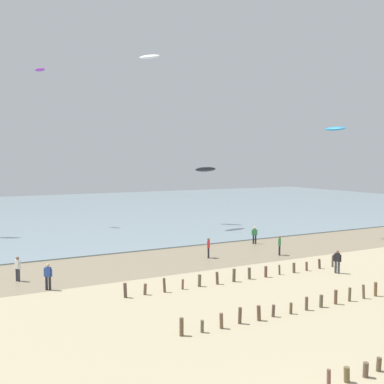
{
  "coord_description": "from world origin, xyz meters",
  "views": [
    {
      "loc": [
        -10.74,
        -8.81,
        8.25
      ],
      "look_at": [
        0.74,
        12.97,
        6.49
      ],
      "focal_mm": 42.04,
      "sensor_mm": 36.0,
      "label": 1
    }
  ],
  "objects_px": {
    "person_trailing_behind": "(208,247)",
    "kite_aloft_3": "(40,70)",
    "person_mid_beach": "(48,276)",
    "person_far_down_beach": "(255,235)",
    "kite_aloft_0": "(335,129)",
    "person_nearest_camera": "(280,245)",
    "person_by_waterline": "(18,268)",
    "kite_aloft_2": "(206,169)",
    "kite_aloft_5": "(150,57)",
    "person_right_flank": "(337,261)"
  },
  "relations": [
    {
      "from": "person_nearest_camera",
      "to": "person_trailing_behind",
      "type": "distance_m",
      "value": 6.29
    },
    {
      "from": "person_nearest_camera",
      "to": "person_right_flank",
      "type": "bearing_deg",
      "value": -92.15
    },
    {
      "from": "person_right_flank",
      "to": "kite_aloft_0",
      "type": "bearing_deg",
      "value": 45.86
    },
    {
      "from": "person_mid_beach",
      "to": "person_trailing_behind",
      "type": "bearing_deg",
      "value": 13.87
    },
    {
      "from": "person_mid_beach",
      "to": "kite_aloft_0",
      "type": "height_order",
      "value": "kite_aloft_0"
    },
    {
      "from": "person_mid_beach",
      "to": "person_right_flank",
      "type": "xyz_separation_m",
      "value": [
        19.4,
        -5.46,
        0.0
      ]
    },
    {
      "from": "person_mid_beach",
      "to": "kite_aloft_3",
      "type": "xyz_separation_m",
      "value": [
        4.61,
        29.15,
        18.37
      ]
    },
    {
      "from": "person_trailing_behind",
      "to": "kite_aloft_2",
      "type": "relative_size",
      "value": 0.53
    },
    {
      "from": "kite_aloft_2",
      "to": "kite_aloft_5",
      "type": "relative_size",
      "value": 1.13
    },
    {
      "from": "person_far_down_beach",
      "to": "kite_aloft_2",
      "type": "xyz_separation_m",
      "value": [
        0.29,
        10.31,
        6.23
      ]
    },
    {
      "from": "person_far_down_beach",
      "to": "kite_aloft_5",
      "type": "distance_m",
      "value": 28.0
    },
    {
      "from": "person_nearest_camera",
      "to": "kite_aloft_0",
      "type": "height_order",
      "value": "kite_aloft_0"
    },
    {
      "from": "kite_aloft_0",
      "to": "kite_aloft_5",
      "type": "height_order",
      "value": "kite_aloft_5"
    },
    {
      "from": "person_trailing_behind",
      "to": "kite_aloft_5",
      "type": "xyz_separation_m",
      "value": [
        3.95,
        22.15,
        20.58
      ]
    },
    {
      "from": "person_mid_beach",
      "to": "kite_aloft_3",
      "type": "bearing_deg",
      "value": 81.01
    },
    {
      "from": "kite_aloft_5",
      "to": "kite_aloft_2",
      "type": "bearing_deg",
      "value": 159.73
    },
    {
      "from": "person_nearest_camera",
      "to": "person_far_down_beach",
      "type": "bearing_deg",
      "value": 77.25
    },
    {
      "from": "kite_aloft_3",
      "to": "person_mid_beach",
      "type": "bearing_deg",
      "value": -35.92
    },
    {
      "from": "person_by_waterline",
      "to": "person_trailing_behind",
      "type": "xyz_separation_m",
      "value": [
        15.12,
        0.28,
        0.0
      ]
    },
    {
      "from": "person_nearest_camera",
      "to": "person_trailing_behind",
      "type": "xyz_separation_m",
      "value": [
        -5.99,
        1.93,
        0.0
      ]
    },
    {
      "from": "person_nearest_camera",
      "to": "kite_aloft_5",
      "type": "bearing_deg",
      "value": 94.85
    },
    {
      "from": "person_by_waterline",
      "to": "kite_aloft_3",
      "type": "relative_size",
      "value": 0.94
    },
    {
      "from": "person_trailing_behind",
      "to": "kite_aloft_2",
      "type": "height_order",
      "value": "kite_aloft_2"
    },
    {
      "from": "kite_aloft_2",
      "to": "person_trailing_behind",
      "type": "bearing_deg",
      "value": 46.14
    },
    {
      "from": "person_far_down_beach",
      "to": "kite_aloft_3",
      "type": "height_order",
      "value": "kite_aloft_3"
    },
    {
      "from": "kite_aloft_5",
      "to": "person_right_flank",
      "type": "bearing_deg",
      "value": 140.09
    },
    {
      "from": "kite_aloft_0",
      "to": "kite_aloft_3",
      "type": "xyz_separation_m",
      "value": [
        -25.76,
        23.29,
        7.76
      ]
    },
    {
      "from": "person_right_flank",
      "to": "kite_aloft_2",
      "type": "height_order",
      "value": "kite_aloft_2"
    },
    {
      "from": "person_nearest_camera",
      "to": "person_right_flank",
      "type": "distance_m",
      "value": 6.91
    },
    {
      "from": "person_mid_beach",
      "to": "person_trailing_behind",
      "type": "xyz_separation_m",
      "value": [
        13.67,
        3.38,
        0.0
      ]
    },
    {
      "from": "kite_aloft_2",
      "to": "person_mid_beach",
      "type": "bearing_deg",
      "value": 23.72
    },
    {
      "from": "person_far_down_beach",
      "to": "kite_aloft_0",
      "type": "height_order",
      "value": "kite_aloft_0"
    },
    {
      "from": "kite_aloft_0",
      "to": "kite_aloft_5",
      "type": "xyz_separation_m",
      "value": [
        -12.76,
        19.68,
        9.98
      ]
    },
    {
      "from": "person_trailing_behind",
      "to": "person_mid_beach",
      "type": "bearing_deg",
      "value": -166.13
    },
    {
      "from": "person_nearest_camera",
      "to": "kite_aloft_5",
      "type": "xyz_separation_m",
      "value": [
        -2.04,
        24.08,
        20.58
      ]
    },
    {
      "from": "person_trailing_behind",
      "to": "kite_aloft_0",
      "type": "xyz_separation_m",
      "value": [
        16.71,
        2.48,
        10.6
      ]
    },
    {
      "from": "person_nearest_camera",
      "to": "person_far_down_beach",
      "type": "height_order",
      "value": "same"
    },
    {
      "from": "person_far_down_beach",
      "to": "person_trailing_behind",
      "type": "relative_size",
      "value": 1.0
    },
    {
      "from": "person_right_flank",
      "to": "kite_aloft_5",
      "type": "xyz_separation_m",
      "value": [
        -1.78,
        30.99,
        20.58
      ]
    },
    {
      "from": "person_right_flank",
      "to": "person_far_down_beach",
      "type": "height_order",
      "value": "same"
    },
    {
      "from": "kite_aloft_2",
      "to": "kite_aloft_0",
      "type": "bearing_deg",
      "value": 113.95
    },
    {
      "from": "person_right_flank",
      "to": "kite_aloft_3",
      "type": "relative_size",
      "value": 0.94
    },
    {
      "from": "person_by_waterline",
      "to": "person_right_flank",
      "type": "height_order",
      "value": "same"
    },
    {
      "from": "person_trailing_behind",
      "to": "kite_aloft_3",
      "type": "bearing_deg",
      "value": 109.36
    },
    {
      "from": "person_far_down_beach",
      "to": "kite_aloft_5",
      "type": "xyz_separation_m",
      "value": [
        -3.26,
        18.71,
        20.58
      ]
    },
    {
      "from": "person_far_down_beach",
      "to": "person_right_flank",
      "type": "bearing_deg",
      "value": -96.86
    },
    {
      "from": "person_far_down_beach",
      "to": "kite_aloft_0",
      "type": "distance_m",
      "value": 14.27
    },
    {
      "from": "person_trailing_behind",
      "to": "kite_aloft_2",
      "type": "bearing_deg",
      "value": 61.41
    },
    {
      "from": "person_trailing_behind",
      "to": "kite_aloft_5",
      "type": "distance_m",
      "value": 30.49
    },
    {
      "from": "kite_aloft_3",
      "to": "kite_aloft_5",
      "type": "bearing_deg",
      "value": 47.53
    }
  ]
}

